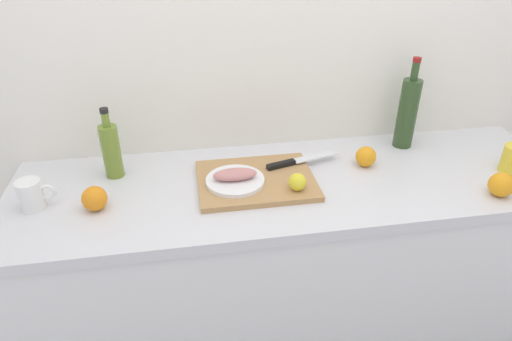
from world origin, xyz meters
TOP-DOWN VIEW (x-y plane):
  - back_wall at (0.00, 0.33)m, footprint 3.20×0.05m
  - kitchen_counter at (0.00, 0.00)m, footprint 2.00×0.60m
  - cutting_board at (-0.15, 0.01)m, footprint 0.40×0.31m
  - white_plate at (-0.22, -0.01)m, footprint 0.20×0.20m
  - fish_fillet at (-0.22, -0.01)m, footprint 0.15×0.06m
  - chef_knife at (0.01, 0.08)m, footprint 0.29×0.11m
  - lemon_0 at (-0.02, -0.09)m, footprint 0.06×0.06m
  - olive_oil_bottle at (-0.64, 0.14)m, footprint 0.06×0.06m
  - wine_bottle at (0.49, 0.20)m, footprint 0.07×0.07m
  - coffee_mug_0 at (-0.87, -0.02)m, footprint 0.12×0.08m
  - orange_0 at (0.64, -0.20)m, footprint 0.08×0.08m
  - orange_1 at (-0.68, -0.06)m, footprint 0.08×0.08m
  - orange_2 at (0.28, 0.06)m, footprint 0.08×0.08m

SIDE VIEW (x-z plane):
  - kitchen_counter at x=0.00m, z-range 0.00..0.90m
  - cutting_board at x=-0.15m, z-range 0.90..0.92m
  - white_plate at x=-0.22m, z-range 0.92..0.93m
  - chef_knife at x=0.01m, z-range 0.92..0.94m
  - orange_2 at x=0.28m, z-range 0.90..0.98m
  - orange_1 at x=-0.68m, z-range 0.90..0.98m
  - orange_0 at x=0.64m, z-range 0.90..0.98m
  - lemon_0 at x=-0.02m, z-range 0.92..0.98m
  - coffee_mug_0 at x=-0.87m, z-range 0.90..1.00m
  - fish_fillet at x=-0.22m, z-range 0.94..0.97m
  - olive_oil_bottle at x=-0.64m, z-range 0.87..1.13m
  - wine_bottle at x=0.49m, z-range 0.87..1.23m
  - back_wall at x=0.00m, z-range 0.00..2.50m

